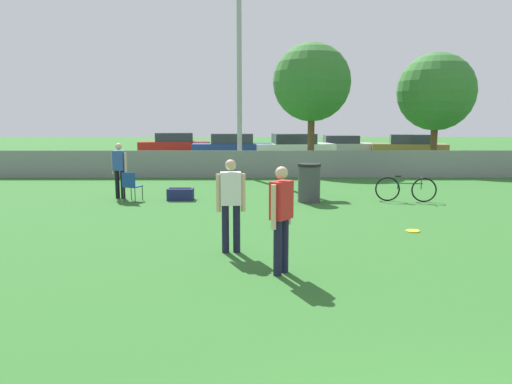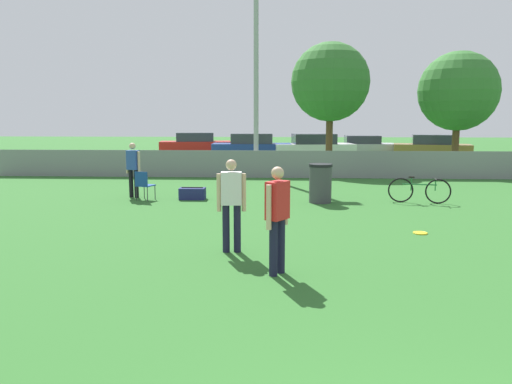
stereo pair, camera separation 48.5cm
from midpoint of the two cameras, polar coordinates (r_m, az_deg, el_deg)
fence_backline at (r=20.21m, az=7.74°, el=3.14°), size 26.59×0.07×1.21m
light_pole at (r=20.92m, az=0.70°, el=15.63°), size 0.90×0.36×8.49m
tree_near_pole at (r=23.72m, az=9.09°, el=12.28°), size 3.61×3.61×5.84m
tree_far_right at (r=25.05m, az=22.66°, el=10.57°), size 3.60×3.60×5.40m
player_receiver_white at (r=8.92m, az=-1.27°, el=-0.89°), size 0.53×0.25×1.69m
player_thrower_red at (r=7.66m, az=4.27°, el=-2.48°), size 0.39×0.45×1.69m
spectator_in_blue at (r=15.53m, az=-13.01°, el=2.84°), size 0.49×0.32×1.66m
frisbee_disc at (r=11.16m, az=19.45°, el=-4.44°), size 0.30×0.30×0.03m
folding_chair_sideline at (r=14.94m, az=-11.80°, el=0.95°), size 0.55×0.56×0.86m
bicycle_sideline at (r=14.98m, az=19.05°, el=0.18°), size 1.71×0.48×0.76m
trash_bin at (r=14.41m, az=8.33°, el=1.01°), size 0.67×0.67×1.11m
gear_bag_sideline at (r=14.96m, az=-6.36°, el=-0.18°), size 0.76×0.42×0.37m
parked_car_red at (r=32.25m, az=-6.51°, el=5.40°), size 4.65×2.30×1.45m
parked_car_blue at (r=28.69m, az=-0.00°, el=5.13°), size 4.57×1.89×1.50m
parked_car_white at (r=28.74m, az=7.10°, el=5.05°), size 4.74×2.36×1.50m
parked_car_silver at (r=31.47m, az=12.46°, el=5.10°), size 3.97×1.88×1.32m
parked_car_tan at (r=30.52m, az=19.89°, el=4.76°), size 4.45×2.45×1.44m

